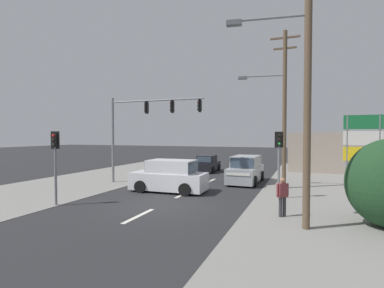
{
  "coord_description": "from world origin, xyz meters",
  "views": [
    {
      "loc": [
        6.48,
        -12.79,
        3.39
      ],
      "look_at": [
        0.11,
        4.0,
        2.84
      ],
      "focal_mm": 28.0,
      "sensor_mm": 36.0,
      "label": 1
    }
  ],
  "objects_px": {
    "suv_crossing_left": "(246,170)",
    "pedestrian_at_kerb": "(283,195)",
    "pedestal_signal_left_kerb": "(55,155)",
    "suv_oncoming_mid": "(169,177)",
    "traffic_signal_mast": "(142,121)",
    "pedestal_signal_right_kerb": "(279,153)",
    "utility_pole_foreground_right": "(304,71)",
    "hatchback_receding_far": "(208,164)",
    "utility_pole_midground_right": "(282,104)",
    "shopping_plaza_sign": "(363,142)"
  },
  "relations": [
    {
      "from": "shopping_plaza_sign",
      "to": "suv_crossing_left",
      "type": "distance_m",
      "value": 7.49
    },
    {
      "from": "pedestal_signal_left_kerb",
      "to": "suv_oncoming_mid",
      "type": "bearing_deg",
      "value": 55.12
    },
    {
      "from": "hatchback_receding_far",
      "to": "utility_pole_foreground_right",
      "type": "bearing_deg",
      "value": -60.66
    },
    {
      "from": "suv_oncoming_mid",
      "to": "suv_crossing_left",
      "type": "bearing_deg",
      "value": 53.71
    },
    {
      "from": "pedestal_signal_right_kerb",
      "to": "suv_crossing_left",
      "type": "xyz_separation_m",
      "value": [
        -2.63,
        4.71,
        -1.53
      ]
    },
    {
      "from": "pedestal_signal_right_kerb",
      "to": "pedestrian_at_kerb",
      "type": "bearing_deg",
      "value": -82.97
    },
    {
      "from": "shopping_plaza_sign",
      "to": "suv_oncoming_mid",
      "type": "height_order",
      "value": "shopping_plaza_sign"
    },
    {
      "from": "pedestal_signal_left_kerb",
      "to": "shopping_plaza_sign",
      "type": "xyz_separation_m",
      "value": [
        14.35,
        9.19,
        0.57
      ]
    },
    {
      "from": "traffic_signal_mast",
      "to": "pedestrian_at_kerb",
      "type": "bearing_deg",
      "value": -28.48
    },
    {
      "from": "utility_pole_foreground_right",
      "to": "suv_crossing_left",
      "type": "height_order",
      "value": "utility_pole_foreground_right"
    },
    {
      "from": "traffic_signal_mast",
      "to": "pedestal_signal_right_kerb",
      "type": "relative_size",
      "value": 1.94
    },
    {
      "from": "traffic_signal_mast",
      "to": "suv_oncoming_mid",
      "type": "distance_m",
      "value": 4.86
    },
    {
      "from": "utility_pole_midground_right",
      "to": "pedestrian_at_kerb",
      "type": "xyz_separation_m",
      "value": [
        0.53,
        -6.92,
        -4.39
      ]
    },
    {
      "from": "pedestal_signal_right_kerb",
      "to": "shopping_plaza_sign",
      "type": "bearing_deg",
      "value": 40.16
    },
    {
      "from": "pedestal_signal_right_kerb",
      "to": "hatchback_receding_far",
      "type": "distance_m",
      "value": 12.25
    },
    {
      "from": "shopping_plaza_sign",
      "to": "suv_crossing_left",
      "type": "relative_size",
      "value": 1.0
    },
    {
      "from": "utility_pole_midground_right",
      "to": "traffic_signal_mast",
      "type": "relative_size",
      "value": 1.44
    },
    {
      "from": "shopping_plaza_sign",
      "to": "hatchback_receding_far",
      "type": "relative_size",
      "value": 1.25
    },
    {
      "from": "traffic_signal_mast",
      "to": "hatchback_receding_far",
      "type": "relative_size",
      "value": 1.87
    },
    {
      "from": "traffic_signal_mast",
      "to": "hatchback_receding_far",
      "type": "bearing_deg",
      "value": 76.15
    },
    {
      "from": "utility_pole_midground_right",
      "to": "suv_oncoming_mid",
      "type": "xyz_separation_m",
      "value": [
        -6.19,
        -3.52,
        -4.43
      ]
    },
    {
      "from": "pedestal_signal_left_kerb",
      "to": "hatchback_receding_far",
      "type": "height_order",
      "value": "pedestal_signal_left_kerb"
    },
    {
      "from": "utility_pole_foreground_right",
      "to": "pedestal_signal_left_kerb",
      "type": "height_order",
      "value": "utility_pole_foreground_right"
    },
    {
      "from": "suv_crossing_left",
      "to": "pedestrian_at_kerb",
      "type": "xyz_separation_m",
      "value": [
        3.08,
        -8.35,
        0.04
      ]
    },
    {
      "from": "utility_pole_midground_right",
      "to": "hatchback_receding_far",
      "type": "bearing_deg",
      "value": 137.06
    },
    {
      "from": "utility_pole_midground_right",
      "to": "hatchback_receding_far",
      "type": "xyz_separation_m",
      "value": [
        -7.04,
        6.55,
        -4.61
      ]
    },
    {
      "from": "utility_pole_foreground_right",
      "to": "suv_oncoming_mid",
      "type": "bearing_deg",
      "value": 147.51
    },
    {
      "from": "pedestal_signal_left_kerb",
      "to": "suv_crossing_left",
      "type": "xyz_separation_m",
      "value": [
        7.22,
        10.1,
        -1.53
      ]
    },
    {
      "from": "utility_pole_midground_right",
      "to": "hatchback_receding_far",
      "type": "height_order",
      "value": "utility_pole_midground_right"
    },
    {
      "from": "suv_crossing_left",
      "to": "pedestrian_at_kerb",
      "type": "bearing_deg",
      "value": -69.75
    },
    {
      "from": "utility_pole_foreground_right",
      "to": "pedestal_signal_right_kerb",
      "type": "height_order",
      "value": "utility_pole_foreground_right"
    },
    {
      "from": "pedestal_signal_left_kerb",
      "to": "pedestrian_at_kerb",
      "type": "relative_size",
      "value": 2.18
    },
    {
      "from": "pedestal_signal_right_kerb",
      "to": "suv_oncoming_mid",
      "type": "xyz_separation_m",
      "value": [
        -6.27,
        -0.24,
        -1.53
      ]
    },
    {
      "from": "utility_pole_midground_right",
      "to": "shopping_plaza_sign",
      "type": "distance_m",
      "value": 5.16
    },
    {
      "from": "utility_pole_foreground_right",
      "to": "hatchback_receding_far",
      "type": "height_order",
      "value": "utility_pole_foreground_right"
    },
    {
      "from": "traffic_signal_mast",
      "to": "pedestal_signal_left_kerb",
      "type": "distance_m",
      "value": 7.25
    },
    {
      "from": "shopping_plaza_sign",
      "to": "pedestal_signal_left_kerb",
      "type": "bearing_deg",
      "value": -147.38
    },
    {
      "from": "pedestal_signal_left_kerb",
      "to": "pedestrian_at_kerb",
      "type": "height_order",
      "value": "pedestal_signal_left_kerb"
    },
    {
      "from": "utility_pole_midground_right",
      "to": "pedestal_signal_left_kerb",
      "type": "bearing_deg",
      "value": -138.43
    },
    {
      "from": "pedestal_signal_left_kerb",
      "to": "shopping_plaza_sign",
      "type": "height_order",
      "value": "shopping_plaza_sign"
    },
    {
      "from": "utility_pole_midground_right",
      "to": "utility_pole_foreground_right",
      "type": "bearing_deg",
      "value": -81.03
    },
    {
      "from": "shopping_plaza_sign",
      "to": "pedestrian_at_kerb",
      "type": "height_order",
      "value": "shopping_plaza_sign"
    },
    {
      "from": "utility_pole_midground_right",
      "to": "pedestrian_at_kerb",
      "type": "relative_size",
      "value": 6.08
    },
    {
      "from": "pedestal_signal_right_kerb",
      "to": "hatchback_receding_far",
      "type": "height_order",
      "value": "pedestal_signal_right_kerb"
    },
    {
      "from": "pedestal_signal_left_kerb",
      "to": "shopping_plaza_sign",
      "type": "distance_m",
      "value": 17.05
    },
    {
      "from": "traffic_signal_mast",
      "to": "pedestal_signal_left_kerb",
      "type": "relative_size",
      "value": 1.94
    },
    {
      "from": "traffic_signal_mast",
      "to": "pedestal_signal_left_kerb",
      "type": "bearing_deg",
      "value": -95.77
    },
    {
      "from": "hatchback_receding_far",
      "to": "suv_crossing_left",
      "type": "bearing_deg",
      "value": -48.81
    },
    {
      "from": "hatchback_receding_far",
      "to": "suv_oncoming_mid",
      "type": "distance_m",
      "value": 10.11
    },
    {
      "from": "suv_oncoming_mid",
      "to": "shopping_plaza_sign",
      "type": "bearing_deg",
      "value": 20.57
    }
  ]
}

